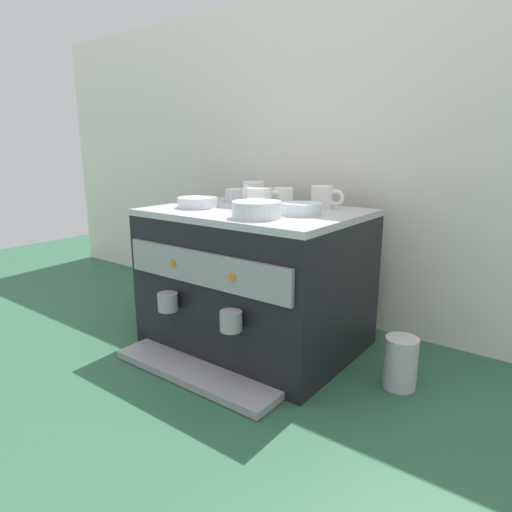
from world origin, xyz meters
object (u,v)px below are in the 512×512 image
ceramic_cup_2 (323,197)px  ceramic_bowl_1 (240,196)px  ceramic_bowl_3 (301,209)px  milk_pitcher (401,363)px  ceramic_cup_1 (253,194)px  ceramic_cup_3 (261,199)px  ceramic_bowl_2 (257,210)px  ceramic_cup_0 (282,198)px  coffee_grinder (165,260)px  ceramic_bowl_0 (197,203)px  espresso_machine (255,279)px

ceramic_cup_2 → ceramic_bowl_1: size_ratio=1.01×
ceramic_bowl_3 → milk_pitcher: ceramic_bowl_3 is taller
ceramic_cup_1 → ceramic_bowl_1: bearing=151.2°
ceramic_cup_2 → ceramic_bowl_1: bearing=-175.4°
ceramic_cup_3 → ceramic_bowl_2: ceramic_cup_3 is taller
ceramic_cup_0 → coffee_grinder: 0.56m
ceramic_cup_1 → milk_pitcher: 0.65m
ceramic_bowl_1 → milk_pitcher: ceramic_bowl_1 is taller
ceramic_cup_2 → ceramic_bowl_1: ceramic_cup_2 is taller
ceramic_cup_3 → ceramic_bowl_1: (-0.18, 0.13, -0.01)m
ceramic_bowl_0 → coffee_grinder: 0.39m
ceramic_cup_3 → coffee_grinder: size_ratio=0.25×
ceramic_cup_0 → ceramic_bowl_0: 0.25m
ceramic_cup_0 → milk_pitcher: ceramic_cup_0 is taller
ceramic_cup_3 → ceramic_bowl_2: 0.13m
ceramic_cup_0 → ceramic_bowl_0: (-0.22, -0.13, -0.02)m
ceramic_bowl_1 → ceramic_bowl_0: bearing=-92.6°
milk_pitcher → ceramic_cup_2: bearing=156.9°
ceramic_cup_2 → ceramic_cup_3: bearing=-126.8°
ceramic_cup_2 → ceramic_bowl_2: (-0.05, -0.27, -0.01)m
ceramic_cup_1 → ceramic_bowl_3: (0.22, -0.08, -0.02)m
espresso_machine → ceramic_bowl_2: bearing=-51.3°
ceramic_cup_2 → ceramic_bowl_3: bearing=-83.6°
ceramic_cup_1 → milk_pitcher: ceramic_cup_1 is taller
ceramic_cup_1 → ceramic_bowl_2: 0.25m
ceramic_cup_2 → coffee_grinder: size_ratio=0.25×
ceramic_cup_3 → ceramic_bowl_3: (0.13, 0.00, -0.02)m
espresso_machine → ceramic_bowl_3: ceramic_bowl_3 is taller
ceramic_bowl_0 → milk_pitcher: 0.72m
ceramic_bowl_0 → milk_pitcher: (0.61, 0.08, -0.37)m
ceramic_bowl_3 → coffee_grinder: 0.65m
ceramic_cup_0 → coffee_grinder: (-0.50, -0.03, -0.26)m
espresso_machine → ceramic_cup_3: size_ratio=6.15×
milk_pitcher → ceramic_bowl_3: bearing=-176.3°
ceramic_bowl_3 → ceramic_bowl_1: bearing=158.1°
ceramic_cup_1 → ceramic_bowl_0: (-0.10, -0.14, -0.02)m
ceramic_cup_0 → milk_pitcher: (0.40, -0.05, -0.38)m
ceramic_bowl_2 → milk_pitcher: (0.35, 0.13, -0.37)m
coffee_grinder → ceramic_bowl_3: bearing=-3.8°
ceramic_bowl_2 → ceramic_bowl_3: (0.06, 0.12, -0.01)m
ceramic_cup_0 → ceramic_bowl_2: 0.19m
ceramic_cup_1 → ceramic_cup_3: 0.12m
ceramic_bowl_2 → milk_pitcher: size_ratio=0.96×
ceramic_cup_1 → ceramic_bowl_3: 0.23m
ceramic_bowl_2 → coffee_grinder: size_ratio=0.32×
ceramic_cup_2 → ceramic_bowl_0: bearing=-144.9°
ceramic_bowl_0 → milk_pitcher: ceramic_bowl_0 is taller
ceramic_bowl_0 → ceramic_bowl_3: 0.33m
ceramic_cup_0 → ceramic_cup_1: size_ratio=0.83×
ceramic_bowl_0 → milk_pitcher: bearing=7.8°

